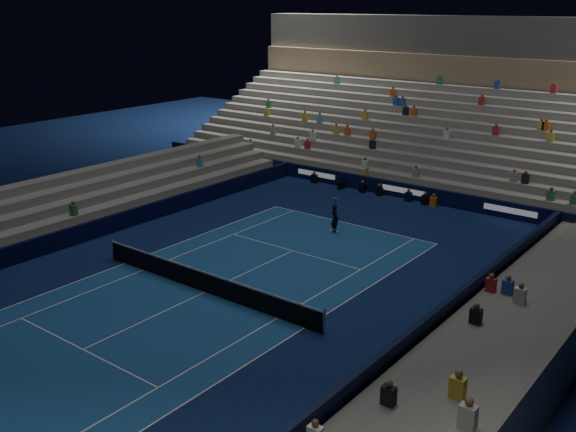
# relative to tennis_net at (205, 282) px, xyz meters

# --- Properties ---
(ground) EXTENTS (90.00, 90.00, 0.00)m
(ground) POSITION_rel_tennis_net_xyz_m (0.00, 0.00, -0.50)
(ground) COLOR #0B1A46
(ground) RESTS_ON ground
(court_surface) EXTENTS (10.97, 23.77, 0.01)m
(court_surface) POSITION_rel_tennis_net_xyz_m (0.00, 0.00, -0.50)
(court_surface) COLOR navy
(court_surface) RESTS_ON ground
(sponsor_barrier_far) EXTENTS (44.00, 0.25, 1.00)m
(sponsor_barrier_far) POSITION_rel_tennis_net_xyz_m (0.00, 18.50, -0.00)
(sponsor_barrier_far) COLOR black
(sponsor_barrier_far) RESTS_ON ground
(sponsor_barrier_east) EXTENTS (0.25, 37.00, 1.00)m
(sponsor_barrier_east) POSITION_rel_tennis_net_xyz_m (9.70, 0.00, -0.00)
(sponsor_barrier_east) COLOR black
(sponsor_barrier_east) RESTS_ON ground
(sponsor_barrier_west) EXTENTS (0.25, 37.00, 1.00)m
(sponsor_barrier_west) POSITION_rel_tennis_net_xyz_m (-9.70, 0.00, -0.00)
(sponsor_barrier_west) COLOR black
(sponsor_barrier_west) RESTS_ON ground
(grandstand_main) EXTENTS (44.00, 15.20, 11.20)m
(grandstand_main) POSITION_rel_tennis_net_xyz_m (0.00, 27.90, 2.87)
(grandstand_main) COLOR gray
(grandstand_main) RESTS_ON ground
(grandstand_east) EXTENTS (5.00, 37.00, 2.50)m
(grandstand_east) POSITION_rel_tennis_net_xyz_m (13.17, 0.00, 0.41)
(grandstand_east) COLOR #5E5E5A
(grandstand_east) RESTS_ON ground
(grandstand_west) EXTENTS (5.00, 37.00, 2.50)m
(grandstand_west) POSITION_rel_tennis_net_xyz_m (-13.17, 0.00, 0.41)
(grandstand_west) COLOR gray
(grandstand_west) RESTS_ON ground
(tennis_net) EXTENTS (12.90, 0.10, 1.10)m
(tennis_net) POSITION_rel_tennis_net_xyz_m (0.00, 0.00, 0.00)
(tennis_net) COLOR #B2B2B7
(tennis_net) RESTS_ON ground
(tennis_player) EXTENTS (0.69, 0.59, 1.61)m
(tennis_player) POSITION_rel_tennis_net_xyz_m (0.09, 10.13, 0.30)
(tennis_player) COLOR black
(tennis_player) RESTS_ON ground
(broadcast_camera) EXTENTS (0.49, 0.88, 0.51)m
(broadcast_camera) POSITION_rel_tennis_net_xyz_m (-4.57, 17.85, -0.23)
(broadcast_camera) COLOR black
(broadcast_camera) RESTS_ON ground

